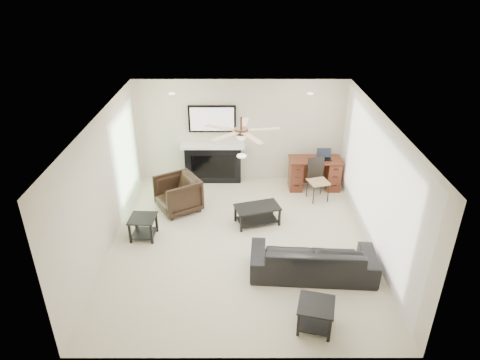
{
  "coord_description": "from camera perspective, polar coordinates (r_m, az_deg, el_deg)",
  "views": [
    {
      "loc": [
        -0.03,
        -6.87,
        4.87
      ],
      "look_at": [
        -0.02,
        0.35,
        1.17
      ],
      "focal_mm": 32.0,
      "sensor_mm": 36.0,
      "label": 1
    }
  ],
  "objects": [
    {
      "name": "desk_chair",
      "position": [
        9.76,
        10.41,
        -0.04
      ],
      "size": [
        0.53,
        0.54,
        0.97
      ],
      "primitive_type": "cube",
      "rotation": [
        0.0,
        0.0,
        0.28
      ],
      "color": "black",
      "rests_on": "ground"
    },
    {
      "name": "desk",
      "position": [
        10.29,
        9.86,
        0.84
      ],
      "size": [
        1.22,
        0.56,
        0.76
      ],
      "primitive_type": "cube",
      "color": "#3F140F",
      "rests_on": "ground"
    },
    {
      "name": "laptop",
      "position": [
        10.11,
        11.22,
        3.31
      ],
      "size": [
        0.33,
        0.24,
        0.23
      ],
      "primitive_type": "cube",
      "color": "black",
      "rests_on": "desk"
    },
    {
      "name": "room_shell",
      "position": [
        7.64,
        1.55,
        2.5
      ],
      "size": [
        5.5,
        5.54,
        2.52
      ],
      "color": "beige",
      "rests_on": "ground"
    },
    {
      "name": "armchair",
      "position": [
        9.33,
        -8.29,
        -1.88
      ],
      "size": [
        1.16,
        1.15,
        0.77
      ],
      "primitive_type": "imported",
      "rotation": [
        0.0,
        0.0,
        -1.03
      ],
      "color": "black",
      "rests_on": "ground"
    },
    {
      "name": "end_table_near",
      "position": [
        6.68,
        10.01,
        -17.4
      ],
      "size": [
        0.63,
        0.63,
        0.45
      ],
      "primitive_type": "cube",
      "rotation": [
        0.0,
        0.0,
        -0.24
      ],
      "color": "black",
      "rests_on": "ground"
    },
    {
      "name": "end_table_left",
      "position": [
        8.63,
        -12.75,
        -6.18
      ],
      "size": [
        0.53,
        0.53,
        0.45
      ],
      "primitive_type": "cube",
      "rotation": [
        0.0,
        0.0,
        -0.05
      ],
      "color": "black",
      "rests_on": "ground"
    },
    {
      "name": "fireplace_unit",
      "position": [
        10.25,
        -3.67,
        4.62
      ],
      "size": [
        1.52,
        0.34,
        1.91
      ],
      "primitive_type": "cube",
      "color": "black",
      "rests_on": "ground"
    },
    {
      "name": "coffee_table",
      "position": [
        8.86,
        2.31,
        -4.67
      ],
      "size": [
        1.01,
        0.74,
        0.4
      ],
      "primitive_type": "cube",
      "rotation": [
        0.0,
        0.0,
        0.29
      ],
      "color": "black",
      "rests_on": "ground"
    },
    {
      "name": "sofa",
      "position": [
        7.58,
        9.7,
        -10.26
      ],
      "size": [
        2.19,
        0.98,
        0.63
      ],
      "primitive_type": "imported",
      "rotation": [
        0.0,
        0.0,
        3.07
      ],
      "color": "black",
      "rests_on": "ground"
    }
  ]
}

